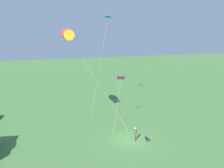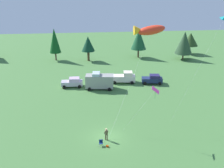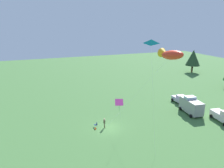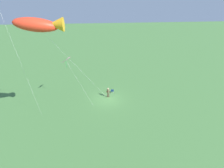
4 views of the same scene
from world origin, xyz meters
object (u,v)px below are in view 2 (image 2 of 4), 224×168
folding_chair (101,142)px  kite_diamond_rainbow (155,91)px  car_silver_compact (73,82)px  car_navy_hatch (153,79)px  van_motorhome_grey (99,81)px  truck_white_pickup (124,77)px  backpack_on_grass (107,146)px  person_kite_flyer (106,133)px  kite_large_fish (148,30)px

folding_chair → kite_diamond_rainbow: 9.58m
car_silver_compact → kite_diamond_rainbow: size_ratio=0.58×
car_navy_hatch → van_motorhome_grey: bearing=-163.2°
truck_white_pickup → backpack_on_grass: bearing=-97.0°
truck_white_pickup → kite_diamond_rainbow: size_ratio=0.72×
person_kite_flyer → kite_large_fish: 15.88m
folding_chair → van_motorhome_grey: 19.43m
truck_white_pickup → kite_diamond_rainbow: 21.78m
car_silver_compact → kite_diamond_rainbow: bearing=-59.0°
backpack_on_grass → car_navy_hatch: 24.30m
car_silver_compact → car_navy_hatch: bearing=1.3°
kite_large_fish → backpack_on_grass: bearing=-127.3°
car_silver_compact → car_navy_hatch: 16.46m
backpack_on_grass → person_kite_flyer: bearing=89.2°
kite_diamond_rainbow → truck_white_pickup: bearing=91.8°
car_silver_compact → kite_diamond_rainbow: kite_diamond_rainbow is taller
folding_chair → kite_large_fish: kite_large_fish is taller
kite_large_fish → van_motorhome_grey: bearing=121.8°
person_kite_flyer → truck_white_pickup: (5.60, 21.07, 0.08)m
backpack_on_grass → van_motorhome_grey: (0.29, 19.76, 1.53)m
kite_large_fish → kite_diamond_rainbow: bearing=-94.7°
kite_large_fish → person_kite_flyer: bearing=-132.7°
folding_chair → car_navy_hatch: bearing=152.2°
car_silver_compact → kite_diamond_rainbow: 23.47m
person_kite_flyer → van_motorhome_grey: (0.27, 18.14, 0.62)m
truck_white_pickup → car_navy_hatch: (5.80, -1.27, -0.15)m
backpack_on_grass → kite_large_fish: bearing=52.7°
car_silver_compact → van_motorhome_grey: van_motorhome_grey is taller
folding_chair → car_silver_compact: 21.43m
van_motorhome_grey → backpack_on_grass: bearing=96.6°
backpack_on_grass → car_silver_compact: car_silver_compact is taller
backpack_on_grass → kite_diamond_rainbow: 9.35m
person_kite_flyer → backpack_on_grass: bearing=20.0°
kite_large_fish → car_navy_hatch: bearing=69.9°
van_motorhome_grey → kite_diamond_rainbow: size_ratio=0.78×
car_navy_hatch → kite_large_fish: (-4.52, -12.34, 12.28)m
truck_white_pickup → kite_diamond_rainbow: (0.67, -21.01, 5.71)m
folding_chair → car_silver_compact: car_silver_compact is taller
backpack_on_grass → truck_white_pickup: truck_white_pickup is taller
person_kite_flyer → car_navy_hatch: (11.41, 19.81, -0.07)m
van_motorhome_grey → kite_large_fish: bearing=129.2°
backpack_on_grass → van_motorhome_grey: bearing=89.1°
car_navy_hatch → kite_large_fish: 17.99m
truck_white_pickup → car_navy_hatch: size_ratio=1.18×
car_silver_compact → kite_large_fish: kite_large_fish is taller
truck_white_pickup → kite_diamond_rainbow: kite_diamond_rainbow is taller
car_silver_compact → truck_white_pickup: size_ratio=0.81×
car_silver_compact → van_motorhome_grey: 5.60m
van_motorhome_grey → kite_diamond_rainbow: 19.73m
van_motorhome_grey → kite_large_fish: (6.62, -10.68, 11.59)m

